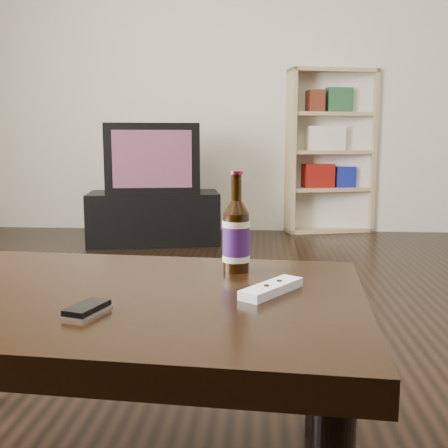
# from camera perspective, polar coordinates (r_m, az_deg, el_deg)

# --- Properties ---
(floor) EXTENTS (5.00, 6.00, 0.01)m
(floor) POSITION_cam_1_polar(r_m,az_deg,el_deg) (1.77, -2.13, -16.99)
(floor) COLOR black
(floor) RESTS_ON ground
(wall_back) EXTENTS (5.00, 0.02, 2.70)m
(wall_back) POSITION_cam_1_polar(r_m,az_deg,el_deg) (4.63, 2.02, 16.08)
(wall_back) COLOR beige
(wall_back) RESTS_ON ground
(tv_stand) EXTENTS (1.05, 0.66, 0.39)m
(tv_stand) POSITION_cam_1_polar(r_m,az_deg,el_deg) (4.06, -7.60, 0.71)
(tv_stand) COLOR black
(tv_stand) RESTS_ON floor
(tv) EXTENTS (0.75, 0.54, 0.51)m
(tv) POSITION_cam_1_polar(r_m,az_deg,el_deg) (4.03, -7.73, 7.11)
(tv) COLOR black
(tv) RESTS_ON tv_stand
(bookshelf) EXTENTS (0.80, 0.51, 1.37)m
(bookshelf) POSITION_cam_1_polar(r_m,az_deg,el_deg) (4.67, 11.05, 8.05)
(bookshelf) COLOR tan
(bookshelf) RESTS_ON floor
(coffee_table) EXTENTS (1.25, 0.79, 0.45)m
(coffee_table) POSITION_cam_1_polar(r_m,az_deg,el_deg) (1.20, -15.11, -9.65)
(coffee_table) COLOR black
(coffee_table) RESTS_ON floor
(beer_bottle) EXTENTS (0.08, 0.08, 0.25)m
(beer_bottle) POSITION_cam_1_polar(r_m,az_deg,el_deg) (1.29, 1.33, -1.32)
(beer_bottle) COLOR black
(beer_bottle) RESTS_ON coffee_table
(phone) EXTENTS (0.08, 0.11, 0.02)m
(phone) POSITION_cam_1_polar(r_m,az_deg,el_deg) (1.02, -14.69, -8.97)
(phone) COLOR #BBBABD
(phone) RESTS_ON coffee_table
(remote) EXTENTS (0.14, 0.17, 0.02)m
(remote) POSITION_cam_1_polar(r_m,az_deg,el_deg) (1.11, 5.20, -7.00)
(remote) COLOR silver
(remote) RESTS_ON coffee_table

